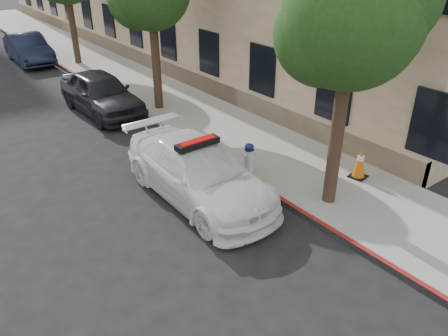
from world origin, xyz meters
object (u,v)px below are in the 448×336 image
traffic_cone (360,164)px  parked_car_far (29,49)px  police_car (198,172)px  fire_hydrant (249,157)px  parked_car_mid (101,93)px

traffic_cone → parked_car_far: bearing=100.1°
police_car → traffic_cone: 4.14m
traffic_cone → police_car: bearing=152.8°
fire_hydrant → traffic_cone: size_ratio=0.99×
police_car → parked_car_mid: size_ratio=1.10×
police_car → fire_hydrant: bearing=3.5°
police_car → parked_car_mid: (0.51, 6.92, 0.04)m
police_car → parked_car_far: (0.51, 15.90, 0.02)m
parked_car_far → fire_hydrant: (1.15, -15.80, -0.18)m
police_car → parked_car_far: 15.91m
parked_car_far → fire_hydrant: parked_car_far is taller
parked_car_far → traffic_cone: size_ratio=5.45×
police_car → traffic_cone: bearing=-27.0°
police_car → fire_hydrant: police_car is taller
parked_car_far → traffic_cone: bearing=-79.0°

